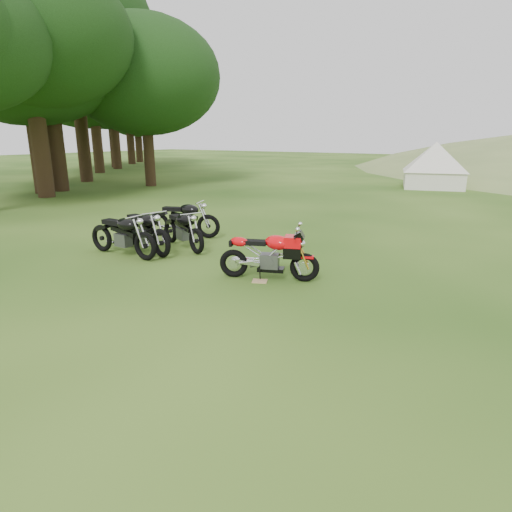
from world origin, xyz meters
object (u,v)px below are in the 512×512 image
Objects in this scene: plywood_board at (260,281)px; vintage_moto_a at (144,229)px; tent_left at (435,164)px; sport_motorcycle at (269,252)px; vintage_moto_b at (122,233)px; vintage_moto_c at (183,228)px; vintage_moto_d at (183,218)px.

plywood_board is 0.14× the size of vintage_moto_a.
tent_left is at bearing 92.87° from vintage_moto_a.
sport_motorcycle is 0.91× the size of vintage_moto_b.
vintage_moto_c is at bearing -113.89° from tent_left.
plywood_board is at bearing -104.02° from tent_left.
vintage_moto_c is (0.65, 1.25, -0.02)m from vintage_moto_b.
vintage_moto_d is (-0.27, 1.59, -0.01)m from vintage_moto_a.
vintage_moto_a is at bearing 76.77° from vintage_moto_b.
plywood_board is at bearing 6.61° from vintage_moto_a.
vintage_moto_a reaches higher than vintage_moto_b.
vintage_moto_a reaches higher than plywood_board.
tent_left reaches higher than vintage_moto_d.
plywood_board is at bearing -126.87° from sport_motorcycle.
vintage_moto_d is at bearing 152.29° from plywood_board.
vintage_moto_a is 0.54m from vintage_moto_b.
vintage_moto_c is 0.95× the size of vintage_moto_d.
tent_left is (2.81, 17.09, 0.69)m from vintage_moto_a.
vintage_moto_a is at bearing -106.09° from vintage_moto_c.
tent_left is (-0.59, 17.42, 1.20)m from plywood_board.
sport_motorcycle is 4.10m from vintage_moto_d.
vintage_moto_a is 17.33m from tent_left.
plywood_board is 0.15× the size of vintage_moto_c.
plywood_board is 4.17m from vintage_moto_d.
vintage_moto_b is 1.00× the size of vintage_moto_d.
vintage_moto_a is 1.08× the size of vintage_moto_c.
vintage_moto_d is (-3.73, 1.71, -0.02)m from sport_motorcycle.
vintage_moto_a is 0.72× the size of tent_left.
tent_left is (3.08, 15.50, 0.70)m from vintage_moto_d.
sport_motorcycle is at bearing 4.27° from vintage_moto_c.
vintage_moto_b is 0.70× the size of tent_left.
vintage_moto_a is 0.90m from vintage_moto_c.
vintage_moto_b reaches higher than plywood_board.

